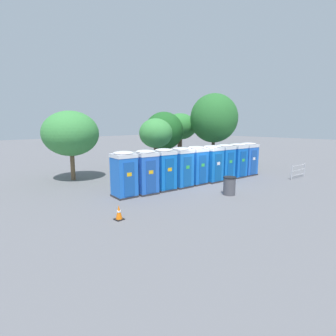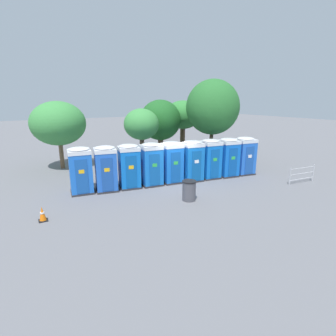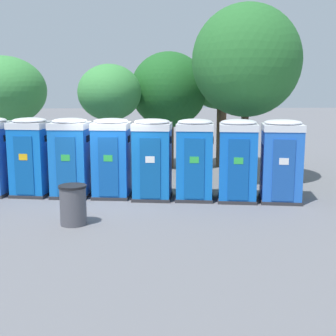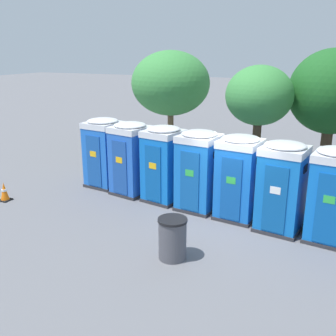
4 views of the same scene
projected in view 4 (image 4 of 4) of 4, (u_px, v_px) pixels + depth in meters
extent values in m
plane|color=slate|center=(233.00, 220.00, 11.76)|extent=(120.00, 120.00, 0.00)
cube|color=#2D2D33|center=(106.00, 184.00, 14.78)|extent=(1.34, 1.34, 0.10)
cube|color=blue|center=(104.00, 156.00, 14.46)|extent=(1.28, 1.28, 2.10)
cube|color=#174DA1|center=(94.00, 161.00, 14.01)|extent=(0.62, 0.11, 1.85)
cube|color=yellow|center=(93.00, 154.00, 13.91)|extent=(0.28, 0.04, 0.20)
cube|color=black|center=(116.00, 138.00, 13.96)|extent=(0.07, 0.36, 0.20)
cube|color=silver|center=(103.00, 125.00, 14.13)|extent=(1.31, 1.32, 0.20)
ellipsoid|color=silver|center=(103.00, 121.00, 14.09)|extent=(1.25, 1.25, 0.18)
cube|color=#2D2D33|center=(132.00, 191.00, 13.99)|extent=(1.38, 1.40, 0.10)
cube|color=blue|center=(131.00, 162.00, 13.67)|extent=(1.32, 1.33, 2.10)
cube|color=#1A489B|center=(120.00, 168.00, 13.24)|extent=(0.61, 0.15, 1.85)
cube|color=yellow|center=(119.00, 160.00, 13.15)|extent=(0.28, 0.06, 0.20)
cube|color=black|center=(143.00, 143.00, 13.15)|extent=(0.09, 0.36, 0.20)
cube|color=silver|center=(130.00, 129.00, 13.34)|extent=(1.36, 1.37, 0.20)
ellipsoid|color=silver|center=(130.00, 125.00, 13.30)|extent=(1.29, 1.31, 0.18)
cube|color=#2D2D33|center=(164.00, 198.00, 13.34)|extent=(1.36, 1.39, 0.10)
cube|color=blue|center=(163.00, 167.00, 13.02)|extent=(1.29, 1.32, 2.10)
cube|color=#0C50A1|center=(153.00, 174.00, 12.59)|extent=(0.60, 0.14, 1.85)
cube|color=yellow|center=(153.00, 166.00, 12.49)|extent=(0.28, 0.06, 0.20)
cube|color=black|center=(178.00, 148.00, 12.51)|extent=(0.09, 0.36, 0.20)
cube|color=silver|center=(163.00, 133.00, 12.69)|extent=(1.33, 1.36, 0.20)
ellipsoid|color=silver|center=(163.00, 129.00, 12.65)|extent=(1.27, 1.29, 0.18)
cube|color=#2D2D33|center=(198.00, 207.00, 12.63)|extent=(1.33, 1.34, 0.10)
cube|color=blue|center=(198.00, 174.00, 12.31)|extent=(1.27, 1.27, 2.10)
cube|color=#1153A2|center=(190.00, 182.00, 11.86)|extent=(0.62, 0.11, 1.85)
cube|color=green|center=(189.00, 173.00, 11.76)|extent=(0.28, 0.04, 0.20)
cube|color=black|center=(216.00, 154.00, 11.81)|extent=(0.07, 0.36, 0.20)
cube|color=silver|center=(199.00, 138.00, 11.98)|extent=(1.31, 1.31, 0.20)
ellipsoid|color=silver|center=(199.00, 134.00, 11.94)|extent=(1.24, 1.25, 0.18)
cube|color=#2D2D33|center=(237.00, 215.00, 11.97)|extent=(1.30, 1.33, 0.10)
cube|color=blue|center=(238.00, 181.00, 11.66)|extent=(1.24, 1.27, 2.10)
cube|color=#114EA2|center=(231.00, 189.00, 11.20)|extent=(0.61, 0.11, 1.85)
cube|color=green|center=(231.00, 180.00, 11.10)|extent=(0.28, 0.04, 0.20)
cube|color=black|center=(259.00, 160.00, 11.16)|extent=(0.07, 0.36, 0.20)
cube|color=silver|center=(241.00, 144.00, 11.32)|extent=(1.28, 1.31, 0.20)
ellipsoid|color=silver|center=(241.00, 138.00, 11.28)|extent=(1.22, 1.24, 0.18)
cube|color=#2D2D33|center=(278.00, 227.00, 11.18)|extent=(1.35, 1.35, 0.10)
cube|color=blue|center=(281.00, 191.00, 10.86)|extent=(1.29, 1.29, 2.10)
cube|color=#0D509B|center=(275.00, 200.00, 10.41)|extent=(0.62, 0.12, 1.85)
cube|color=white|center=(275.00, 190.00, 10.32)|extent=(0.28, 0.05, 0.20)
cube|color=black|center=(306.00, 169.00, 10.35)|extent=(0.07, 0.36, 0.20)
cube|color=silver|center=(285.00, 151.00, 10.53)|extent=(1.32, 1.33, 0.20)
ellipsoid|color=silver|center=(286.00, 145.00, 10.49)|extent=(1.26, 1.26, 0.18)
cube|color=#2D2D33|center=(328.00, 238.00, 10.55)|extent=(1.31, 1.34, 0.10)
cube|color=blue|center=(333.00, 200.00, 10.23)|extent=(1.25, 1.28, 2.10)
cube|color=#0D50A3|center=(328.00, 210.00, 9.78)|extent=(0.61, 0.11, 1.85)
cube|color=green|center=(329.00, 200.00, 9.68)|extent=(0.28, 0.05, 0.20)
cylinder|color=brown|center=(171.00, 125.00, 19.83)|extent=(0.30, 0.30, 2.45)
ellipsoid|color=#3D8C42|center=(171.00, 83.00, 19.22)|extent=(3.85, 3.85, 3.14)
cylinder|color=#4C3826|center=(326.00, 146.00, 15.42)|extent=(0.42, 0.42, 2.49)
ellipsoid|color=#1E5B23|center=(332.00, 92.00, 14.80)|extent=(3.26, 3.26, 3.20)
cylinder|color=#4C3826|center=(256.00, 147.00, 14.93)|extent=(0.32, 0.32, 2.69)
ellipsoid|color=#3D8C42|center=(259.00, 95.00, 14.37)|extent=(2.48, 2.48, 2.19)
cylinder|color=#4C4C54|center=(172.00, 240.00, 9.50)|extent=(0.68, 0.68, 0.98)
cylinder|color=black|center=(173.00, 220.00, 9.35)|extent=(0.72, 0.72, 0.06)
cube|color=black|center=(5.00, 200.00, 13.29)|extent=(0.36, 0.36, 0.04)
cone|color=orange|center=(4.00, 191.00, 13.20)|extent=(0.28, 0.28, 0.60)
cylinder|color=white|center=(4.00, 190.00, 13.19)|extent=(0.17, 0.17, 0.07)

